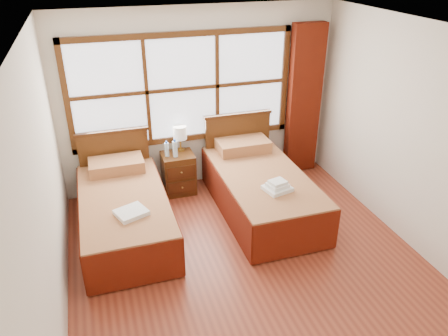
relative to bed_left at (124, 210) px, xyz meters
name	(u,v)px	position (x,y,z in m)	size (l,w,h in m)	color
floor	(253,270)	(1.28, -1.20, -0.31)	(4.50, 4.50, 0.00)	brown
ceiling	(262,34)	(1.28, -1.20, 2.29)	(4.50, 4.50, 0.00)	white
wall_back	(200,100)	(1.28, 1.05, 0.99)	(4.00, 4.00, 0.00)	silver
wall_left	(44,200)	(-0.72, -1.20, 0.99)	(4.50, 4.50, 0.00)	silver
wall_right	(423,144)	(3.28, -1.20, 0.99)	(4.50, 4.50, 0.00)	silver
window	(183,89)	(1.03, 1.02, 1.19)	(3.16, 0.06, 1.56)	white
curtain	(304,101)	(2.88, 0.91, 0.86)	(0.50, 0.16, 2.30)	#5E1709
bed_left	(124,210)	(0.00, 0.00, 0.00)	(1.06, 2.08, 1.03)	#43220E
bed_right	(260,188)	(1.83, 0.00, 0.01)	(1.11, 2.14, 1.08)	#43220E
nightstand	(179,173)	(0.87, 0.80, -0.01)	(0.45, 0.45, 0.61)	#4D2910
towels_left	(131,213)	(0.05, -0.49, 0.26)	(0.41, 0.39, 0.05)	white
towels_right	(277,186)	(1.84, -0.52, 0.31)	(0.37, 0.34, 0.13)	white
lamp	(180,133)	(0.94, 0.93, 0.56)	(0.19, 0.19, 0.38)	#BC8F3C
bottle_near	(167,149)	(0.72, 0.79, 0.40)	(0.06, 0.06, 0.23)	#C1E4F8
bottle_far	(175,149)	(0.83, 0.74, 0.41)	(0.07, 0.07, 0.26)	#C1E4F8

